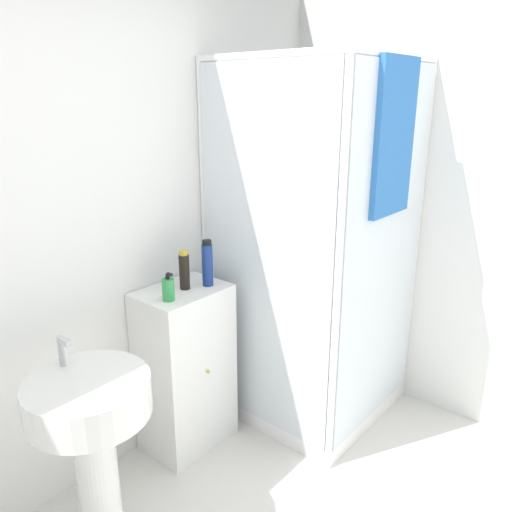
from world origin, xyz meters
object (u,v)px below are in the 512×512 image
object	(u,v)px
sink	(92,429)
shampoo_bottle_tall_black	(184,270)
soap_dispenser	(168,289)
shampoo_bottle_blue	(207,264)

from	to	relation	value
sink	shampoo_bottle_tall_black	distance (m)	0.88
soap_dispenser	shampoo_bottle_tall_black	bearing A→B (deg)	19.32
sink	shampoo_bottle_tall_black	bearing A→B (deg)	19.13
sink	soap_dispenser	bearing A→B (deg)	19.09
sink	shampoo_bottle_blue	xyz separation A→B (m)	(0.85, 0.20, 0.42)
shampoo_bottle_tall_black	soap_dispenser	bearing A→B (deg)	-160.68
shampoo_bottle_blue	soap_dispenser	bearing A→B (deg)	179.76
shampoo_bottle_blue	sink	bearing A→B (deg)	-166.67
shampoo_bottle_tall_black	shampoo_bottle_blue	size ratio (longest dim) A/B	0.84
shampoo_bottle_tall_black	shampoo_bottle_blue	world-z (taller)	shampoo_bottle_blue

